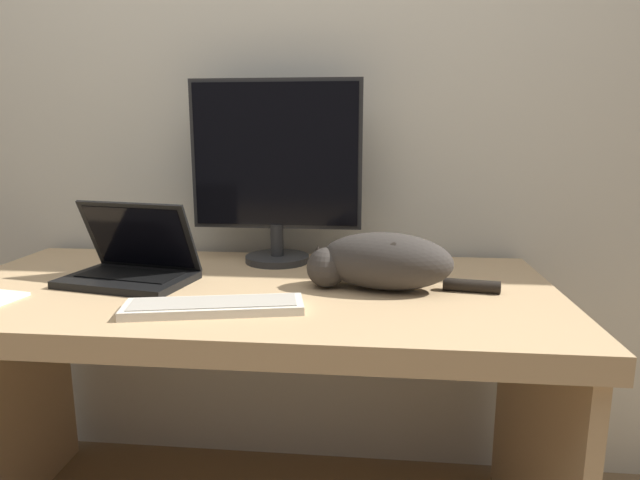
{
  "coord_description": "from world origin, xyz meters",
  "views": [
    {
      "loc": [
        0.32,
        -0.95,
        1.16
      ],
      "look_at": [
        0.19,
        0.35,
        0.9
      ],
      "focal_mm": 30.0,
      "sensor_mm": 36.0,
      "label": 1
    }
  ],
  "objects": [
    {
      "name": "wall_back",
      "position": [
        0.0,
        0.83,
        1.3
      ],
      "size": [
        6.4,
        0.06,
        2.6
      ],
      "color": "beige",
      "rests_on": "ground_plane"
    },
    {
      "name": "cat",
      "position": [
        0.35,
        0.39,
        0.84
      ],
      "size": [
        0.49,
        0.21,
        0.15
      ],
      "rotation": [
        0.0,
        0.0,
        -0.15
      ],
      "color": "#332D28",
      "rests_on": "desk"
    },
    {
      "name": "external_keyboard",
      "position": [
        -0.03,
        0.17,
        0.77
      ],
      "size": [
        0.42,
        0.19,
        0.02
      ],
      "rotation": [
        0.0,
        0.0,
        0.21
      ],
      "color": "beige",
      "rests_on": "desk"
    },
    {
      "name": "desk",
      "position": [
        0.0,
        0.38,
        0.61
      ],
      "size": [
        1.6,
        0.77,
        0.76
      ],
      "color": "tan",
      "rests_on": "ground_plane"
    },
    {
      "name": "monitor",
      "position": [
        0.03,
        0.65,
        1.06
      ],
      "size": [
        0.52,
        0.2,
        0.55
      ],
      "color": "#282828",
      "rests_on": "desk"
    },
    {
      "name": "laptop",
      "position": [
        -0.32,
        0.39,
        0.81
      ],
      "size": [
        0.36,
        0.27,
        0.22
      ],
      "rotation": [
        0.0,
        0.0,
        -0.19
      ],
      "color": "black",
      "rests_on": "desk"
    }
  ]
}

